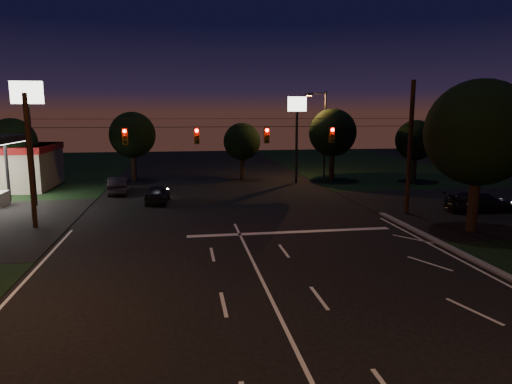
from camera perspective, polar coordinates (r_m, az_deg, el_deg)
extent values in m
plane|color=black|center=(15.55, 3.53, -16.33)|extent=(140.00, 140.00, 0.00)
cube|color=black|center=(38.19, 28.26, -1.67)|extent=(20.00, 16.00, 0.02)
cube|color=silver|center=(26.73, 4.36, -5.02)|extent=(12.00, 0.50, 0.01)
cylinder|color=black|center=(33.08, 18.24, -2.61)|extent=(0.30, 0.30, 9.00)
cylinder|color=black|center=(30.71, -25.82, -4.05)|extent=(0.28, 0.28, 8.00)
cylinder|color=black|center=(28.78, -3.02, 8.14)|extent=(24.00, 0.03, 0.03)
cylinder|color=black|center=(28.77, -3.03, 9.14)|extent=(24.00, 0.02, 0.02)
cube|color=#3F3307|center=(28.82, -16.05, 6.68)|extent=(0.32, 0.26, 1.00)
sphere|color=#FF0705|center=(28.65, -16.12, 7.32)|extent=(0.22, 0.22, 0.22)
sphere|color=black|center=(28.66, -16.09, 6.67)|extent=(0.20, 0.20, 0.20)
sphere|color=black|center=(28.68, -16.06, 6.01)|extent=(0.20, 0.20, 0.20)
cube|color=#3F3307|center=(28.64, -7.42, 6.96)|extent=(0.32, 0.26, 1.00)
sphere|color=#FF0705|center=(28.47, -7.42, 7.61)|extent=(0.22, 0.22, 0.22)
sphere|color=black|center=(28.48, -7.41, 6.95)|extent=(0.20, 0.20, 0.20)
sphere|color=black|center=(28.50, -7.39, 6.29)|extent=(0.20, 0.20, 0.20)
cube|color=#3F3307|center=(29.12, 1.33, 7.09)|extent=(0.32, 0.26, 1.00)
sphere|color=#FF0705|center=(28.95, 1.39, 7.73)|extent=(0.22, 0.22, 0.22)
sphere|color=black|center=(28.96, 1.39, 7.07)|extent=(0.20, 0.20, 0.20)
sphere|color=black|center=(28.98, 1.39, 6.42)|extent=(0.20, 0.20, 0.20)
cube|color=#3F3307|center=(30.21, 9.44, 7.06)|extent=(0.32, 0.26, 1.00)
sphere|color=#FF0705|center=(30.04, 9.55, 7.67)|extent=(0.22, 0.22, 0.22)
sphere|color=black|center=(30.06, 9.54, 7.04)|extent=(0.20, 0.20, 0.20)
sphere|color=black|center=(30.08, 9.52, 6.42)|extent=(0.20, 0.20, 0.20)
cube|color=gray|center=(38.53, -29.40, -0.84)|extent=(0.80, 2.00, 1.10)
cylinder|color=black|center=(40.14, -28.66, 2.28)|extent=(0.24, 0.24, 4.80)
cylinder|color=black|center=(37.34, -26.20, 4.08)|extent=(0.24, 0.24, 7.50)
cube|color=white|center=(37.24, -26.74, 11.05)|extent=(2.20, 0.30, 1.60)
cylinder|color=black|center=(45.12, 5.08, 5.56)|extent=(0.24, 0.24, 7.00)
cube|color=white|center=(45.00, 5.16, 10.90)|extent=(1.80, 0.30, 1.40)
cylinder|color=black|center=(47.95, 8.59, 6.93)|extent=(0.20, 0.20, 9.00)
cylinder|color=black|center=(47.66, 7.67, 12.11)|extent=(1.80, 0.12, 0.12)
cube|color=black|center=(47.40, 6.61, 12.03)|extent=(0.60, 0.35, 0.22)
cube|color=orange|center=(47.40, 6.60, 11.88)|extent=(0.45, 0.25, 0.04)
cylinder|color=black|center=(29.28, 25.55, -0.66)|extent=(0.60, 0.60, 4.00)
sphere|color=black|center=(28.90, 26.11, 6.69)|extent=(6.00, 6.00, 6.00)
sphere|color=black|center=(29.62, 26.53, 6.36)|extent=(4.50, 4.50, 4.50)
sphere|color=black|center=(28.81, 24.76, 6.51)|extent=(4.20, 4.20, 4.20)
cylinder|color=black|center=(46.36, -27.90, 2.08)|extent=(0.49, 0.49, 3.00)
sphere|color=black|center=(46.12, -28.18, 5.55)|extent=(4.20, 4.20, 4.20)
sphere|color=black|center=(46.29, -27.55, 5.45)|extent=(3.15, 3.15, 3.15)
sphere|color=black|center=(46.46, -28.58, 5.42)|extent=(2.94, 2.94, 2.94)
cylinder|color=black|center=(48.12, -15.03, 3.28)|extent=(0.52, 0.52, 3.25)
sphere|color=black|center=(47.89, -15.19, 6.91)|extent=(4.60, 4.60, 4.60)
sphere|color=black|center=(48.19, -14.60, 6.79)|extent=(3.45, 3.45, 3.45)
sphere|color=black|center=(48.17, -15.71, 6.78)|extent=(3.22, 3.22, 3.22)
cylinder|color=black|center=(47.31, -1.75, 3.20)|extent=(0.47, 0.47, 2.75)
sphere|color=black|center=(47.08, -1.76, 6.33)|extent=(3.80, 3.80, 3.80)
sphere|color=black|center=(47.42, -1.35, 6.22)|extent=(2.85, 2.85, 2.85)
sphere|color=black|center=(47.23, -2.25, 6.23)|extent=(2.66, 2.66, 2.66)
cylinder|color=black|center=(47.38, 9.45, 3.48)|extent=(0.53, 0.53, 3.40)
sphere|color=black|center=(47.14, 9.56, 7.34)|extent=(4.80, 4.80, 4.80)
sphere|color=black|center=(47.64, 9.97, 7.18)|extent=(3.60, 3.60, 3.60)
sphere|color=black|center=(47.22, 8.91, 7.23)|extent=(3.36, 3.36, 3.36)
cylinder|color=black|center=(48.78, 19.15, 2.95)|extent=(0.48, 0.48, 2.90)
sphere|color=black|center=(48.55, 19.34, 6.14)|extent=(4.00, 4.00, 4.00)
sphere|color=black|center=(49.01, 19.57, 6.02)|extent=(3.00, 3.00, 3.00)
sphere|color=black|center=(48.54, 18.80, 6.07)|extent=(2.80, 2.80, 2.80)
imported|color=black|center=(36.00, -12.26, -0.20)|extent=(1.95, 4.25, 1.41)
imported|color=black|center=(40.80, -16.91, 0.79)|extent=(2.02, 4.56, 1.45)
imported|color=black|center=(35.61, 26.25, -1.10)|extent=(4.97, 2.14, 1.42)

